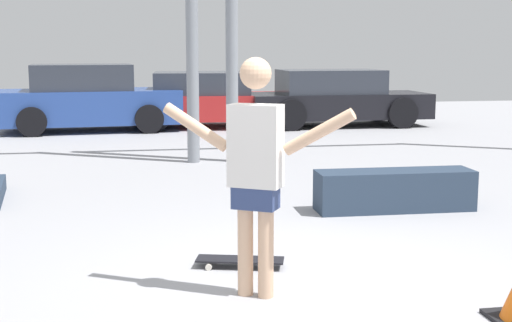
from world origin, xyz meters
TOP-DOWN VIEW (x-y plane):
  - ground_plane at (0.00, 0.00)m, footprint 36.00×36.00m
  - skateboarder at (-0.42, -0.14)m, footprint 1.34×0.82m
  - skateboard at (-0.43, 0.58)m, footprint 0.78×0.40m
  - grind_box at (1.66, 2.42)m, footprint 1.83×0.50m
  - parked_car_blue at (-2.26, 11.16)m, footprint 4.07×2.07m
  - parked_car_red at (0.45, 11.49)m, footprint 4.12×2.21m
  - parked_car_black at (3.49, 11.20)m, footprint 4.33×1.91m

SIDE VIEW (x-z plane):
  - ground_plane at x=0.00m, z-range 0.00..0.00m
  - skateboard at x=-0.43m, z-range 0.02..0.10m
  - grind_box at x=1.66m, z-range 0.00..0.47m
  - parked_car_red at x=0.45m, z-range -0.01..1.28m
  - parked_car_black at x=3.49m, z-range -0.02..1.32m
  - parked_car_blue at x=-2.26m, z-range -0.03..1.46m
  - skateboarder at x=-0.42m, z-range 0.12..1.92m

